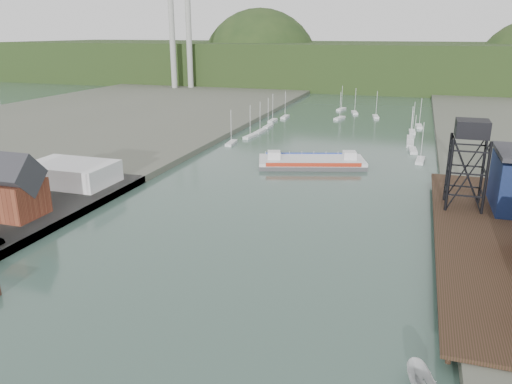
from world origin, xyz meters
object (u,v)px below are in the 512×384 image
Objects in this scene: harbor_building at (6,191)px; lift_tower at (471,134)px; motorboat at (422,383)px; chain_ferry at (311,162)px.

harbor_building is 82.49m from lift_tower.
lift_tower is 54.10m from motorboat.
chain_ferry is 84.27m from motorboat.
chain_ferry is at bearing 140.46° from lift_tower.
lift_tower reaches higher than chain_ferry.
harbor_building is 70.83m from chain_ferry.
chain_ferry reaches higher than motorboat.
harbor_building reaches higher than motorboat.
chain_ferry is (-33.95, 28.03, -14.55)m from lift_tower.
lift_tower is at bearing 66.24° from motorboat.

